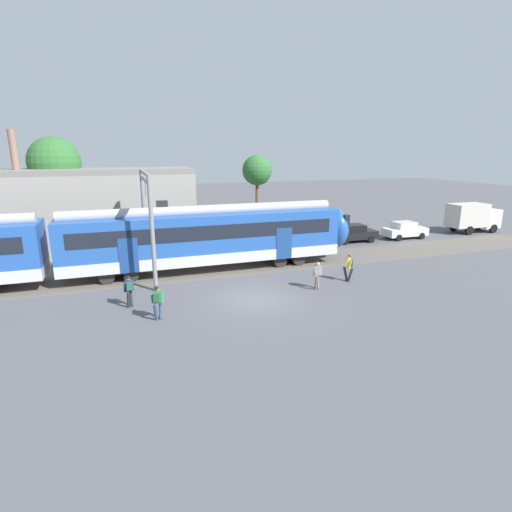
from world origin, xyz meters
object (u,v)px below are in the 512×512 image
Objects in this scene: pedestrian_grey at (317,273)px; commuter_train at (64,246)px; pedestrian_navy at (129,289)px; parked_car_black at (354,233)px; pedestrian_green at (157,300)px; box_truck at (473,216)px; pedestrian_yellow at (349,266)px; parked_car_white at (405,230)px.

commuter_train is at bearing 156.48° from pedestrian_grey.
pedestrian_navy is 0.41× the size of parked_car_black.
parked_car_black is (17.87, 11.52, -0.21)m from pedestrian_green.
pedestrian_navy is 33.64m from box_truck.
pedestrian_grey is 1.00× the size of pedestrian_yellow.
parked_car_white is 8.13m from box_truck.
parked_car_black is at bearing 56.03° from pedestrian_yellow.
parked_car_black is (22.46, 4.13, -1.47)m from commuter_train.
parked_car_black is (8.81, 10.07, -0.21)m from pedestrian_grey.
parked_car_black is 1.01× the size of parked_car_white.
box_truck is at bearing 24.43° from pedestrian_grey.
pedestrian_green is at bearing -169.61° from pedestrian_yellow.
pedestrian_green is 33.16m from box_truck.
parked_car_white is 0.76× the size of box_truck.
commuter_train is 22.89m from parked_car_black.
commuter_train reaches higher than pedestrian_navy.
parked_car_black is at bearing 32.81° from pedestrian_green.
pedestrian_grey is 0.41× the size of parked_car_black.
pedestrian_green is (4.59, -7.39, -1.26)m from commuter_train.
parked_car_white is (27.61, 3.85, -1.47)m from commuter_train.
commuter_train is 7.21× the size of box_truck.
parked_car_black is at bearing 179.78° from box_truck.
pedestrian_green is at bearing -170.92° from pedestrian_grey.
parked_car_black is 13.27m from box_truck.
parked_car_white is (5.15, -0.28, 0.00)m from parked_car_black.
pedestrian_navy is 0.42× the size of parked_car_white.
pedestrian_yellow is (11.53, 2.11, 0.00)m from pedestrian_green.
commuter_train is 6.42m from pedestrian_navy.
pedestrian_navy and pedestrian_grey have the same top height.
pedestrian_navy reaches higher than parked_car_white.
pedestrian_grey is 2.56m from pedestrian_yellow.
commuter_train reaches higher than parked_car_white.
pedestrian_yellow reaches higher than parked_car_white.
commuter_train is 22.83× the size of pedestrian_grey.
parked_car_black is at bearing 176.90° from parked_car_white.
pedestrian_green is 0.41× the size of parked_car_black.
commuter_train is at bearing 122.72° from pedestrian_navy.
pedestrian_grey is 0.32× the size of box_truck.
pedestrian_navy and pedestrian_green have the same top height.
pedestrian_yellow is 14.67m from parked_car_white.
box_truck is at bearing 1.61° from parked_car_white.
pedestrian_navy is 21.27m from parked_car_black.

